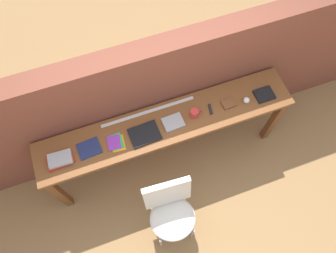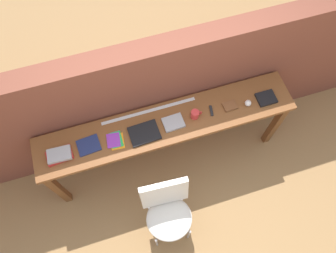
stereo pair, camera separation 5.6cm
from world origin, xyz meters
TOP-DOWN VIEW (x-y plane):
  - ground_plane at (0.00, 0.00)m, footprint 40.00×40.00m
  - brick_wall_back at (0.00, 0.64)m, footprint 6.00×0.20m
  - sideboard at (0.00, 0.30)m, footprint 2.50×0.44m
  - chair_white_moulded at (-0.21, -0.41)m, footprint 0.47×0.48m
  - book_stack_leftmost at (-1.01, 0.27)m, footprint 0.24×0.16m
  - magazine_cycling at (-0.74, 0.29)m, footprint 0.21×0.18m
  - pamphlet_pile_colourful at (-0.49, 0.26)m, footprint 0.17×0.19m
  - book_open_centre at (-0.23, 0.25)m, footprint 0.28×0.22m
  - book_grey_hardcover at (0.06, 0.28)m, footprint 0.20×0.16m
  - mug at (0.28, 0.28)m, footprint 0.11×0.08m
  - multitool_folded at (0.45, 0.29)m, footprint 0.04×0.11m
  - leather_journal_brown at (0.63, 0.29)m, footprint 0.13×0.11m
  - sports_ball_small at (0.80, 0.25)m, footprint 0.06×0.06m
  - book_repair_rightmost at (1.00, 0.26)m, footprint 0.18×0.15m
  - ruler_metal_back_edge at (-0.12, 0.47)m, footprint 0.93×0.03m

SIDE VIEW (x-z plane):
  - ground_plane at x=0.00m, z-range 0.00..0.00m
  - chair_white_moulded at x=-0.21m, z-range 0.08..0.97m
  - sideboard at x=0.00m, z-range 0.30..1.18m
  - brick_wall_back at x=0.00m, z-range 0.00..1.60m
  - ruler_metal_back_edge at x=-0.12m, z-range 0.88..0.88m
  - pamphlet_pile_colourful at x=-0.49m, z-range 0.88..0.89m
  - magazine_cycling at x=-0.74m, z-range 0.88..0.89m
  - multitool_folded at x=0.45m, z-range 0.88..0.90m
  - book_open_centre at x=-0.23m, z-range 0.88..0.90m
  - leather_journal_brown at x=0.63m, z-range 0.88..0.90m
  - book_grey_hardcover at x=0.06m, z-range 0.88..0.91m
  - book_repair_rightmost at x=1.00m, z-range 0.88..0.91m
  - book_stack_leftmost at x=-1.01m, z-range 0.88..0.94m
  - sports_ball_small at x=0.80m, z-range 0.88..0.94m
  - mug at x=0.28m, z-range 0.88..0.97m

